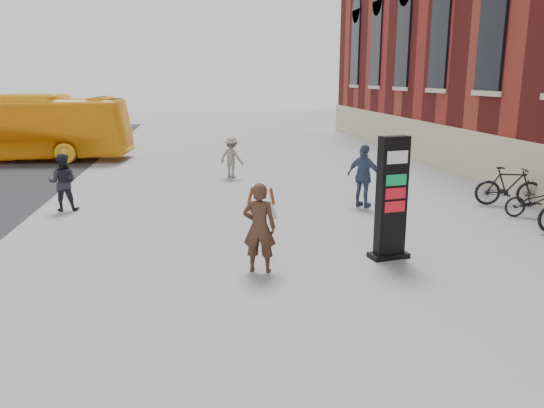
{
  "coord_description": "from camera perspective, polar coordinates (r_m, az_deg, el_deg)",
  "views": [
    {
      "loc": [
        -0.32,
        -9.38,
        3.68
      ],
      "look_at": [
        1.13,
        1.32,
        1.1
      ],
      "focal_mm": 35.0,
      "sensor_mm": 36.0,
      "label": 1
    }
  ],
  "objects": [
    {
      "name": "pedestrian_b",
      "position": [
        19.99,
        -4.37,
        5.03
      ],
      "size": [
        1.14,
        1.05,
        1.54
      ],
      "primitive_type": "imported",
      "rotation": [
        0.0,
        0.0,
        2.5
      ],
      "color": "gray",
      "rests_on": "ground"
    },
    {
      "name": "bike_7",
      "position": [
        16.99,
        24.13,
        1.74
      ],
      "size": [
        1.99,
        1.02,
        1.15
      ],
      "primitive_type": "imported",
      "rotation": [
        0.0,
        0.0,
        1.31
      ],
      "color": "black",
      "rests_on": "ground"
    },
    {
      "name": "ground",
      "position": [
        10.08,
        -5.41,
        -8.02
      ],
      "size": [
        100.0,
        100.0,
        0.0
      ],
      "primitive_type": "plane",
      "color": "#9E9EA3"
    },
    {
      "name": "bike_6",
      "position": [
        15.95,
        26.5,
        0.29
      ],
      "size": [
        1.72,
        0.78,
        0.87
      ],
      "primitive_type": "imported",
      "rotation": [
        0.0,
        0.0,
        1.45
      ],
      "color": "black",
      "rests_on": "ground"
    },
    {
      "name": "bus",
      "position": [
        26.9,
        -26.43,
        7.36
      ],
      "size": [
        10.79,
        3.5,
        2.95
      ],
      "primitive_type": "imported",
      "rotation": [
        0.0,
        0.0,
        1.47
      ],
      "color": "yellow",
      "rests_on": "road"
    },
    {
      "name": "info_pylon",
      "position": [
        11.1,
        12.73,
        0.59
      ],
      "size": [
        0.88,
        0.56,
        2.55
      ],
      "rotation": [
        0.0,
        0.0,
        0.2
      ],
      "color": "black",
      "rests_on": "ground"
    },
    {
      "name": "woman",
      "position": [
        10.15,
        -1.37,
        -2.42
      ],
      "size": [
        0.78,
        0.74,
        1.76
      ],
      "rotation": [
        0.0,
        0.0,
        2.87
      ],
      "color": "#371E13",
      "rests_on": "ground"
    },
    {
      "name": "pedestrian_c",
      "position": [
        15.52,
        9.86,
        2.98
      ],
      "size": [
        1.06,
        1.08,
        1.83
      ],
      "primitive_type": "imported",
      "rotation": [
        0.0,
        0.0,
        2.33
      ],
      "color": "#394969",
      "rests_on": "ground"
    },
    {
      "name": "pedestrian_a",
      "position": [
        16.03,
        -21.57,
        2.19
      ],
      "size": [
        0.79,
        0.62,
        1.62
      ],
      "primitive_type": "imported",
      "rotation": [
        0.0,
        0.0,
        3.14
      ],
      "color": "#212329",
      "rests_on": "ground"
    }
  ]
}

